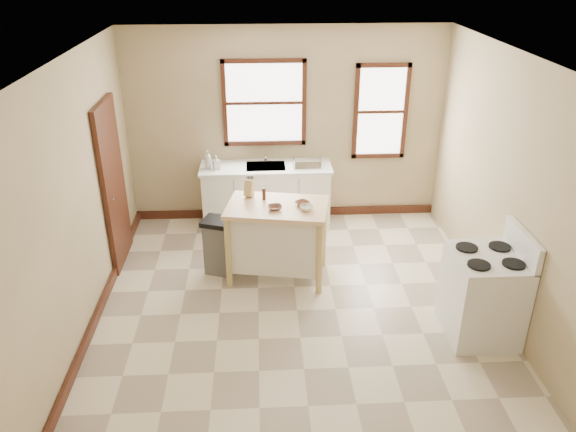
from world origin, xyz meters
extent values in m
plane|color=beige|center=(0.00, 0.00, 0.00)|extent=(5.00, 5.00, 0.00)
plane|color=white|center=(0.00, 0.00, 2.80)|extent=(5.00, 5.00, 0.00)
cube|color=tan|center=(0.00, 2.50, 1.40)|extent=(4.50, 0.04, 2.80)
cube|color=tan|center=(-2.25, 0.00, 1.40)|extent=(0.04, 5.00, 2.80)
cube|color=tan|center=(2.25, 0.00, 1.40)|extent=(0.04, 5.00, 2.80)
cube|color=#351B0E|center=(-2.21, 1.30, 1.05)|extent=(0.06, 0.90, 2.10)
cube|color=#351B0E|center=(0.00, 2.47, 0.06)|extent=(4.50, 0.04, 0.12)
cube|color=#351B0E|center=(-2.22, 0.00, 0.06)|extent=(0.04, 5.00, 0.12)
cylinder|color=silver|center=(-0.30, 2.38, 1.03)|extent=(0.03, 0.03, 0.22)
imported|color=#B2B2B2|center=(-1.10, 2.16, 1.05)|extent=(0.13, 0.13, 0.25)
imported|color=#B2B2B2|center=(-0.99, 2.12, 1.02)|extent=(0.12, 0.12, 0.20)
cylinder|color=#472413|center=(-0.34, 0.95, 1.04)|extent=(0.06, 0.06, 0.15)
imported|color=brown|center=(-0.22, 0.67, 0.99)|extent=(0.19, 0.19, 0.04)
imported|color=brown|center=(0.11, 0.77, 0.99)|extent=(0.23, 0.23, 0.04)
imported|color=white|center=(0.15, 0.63, 0.99)|extent=(0.17, 0.17, 0.05)
camera|label=1|loc=(-0.39, -5.24, 3.76)|focal=35.00mm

